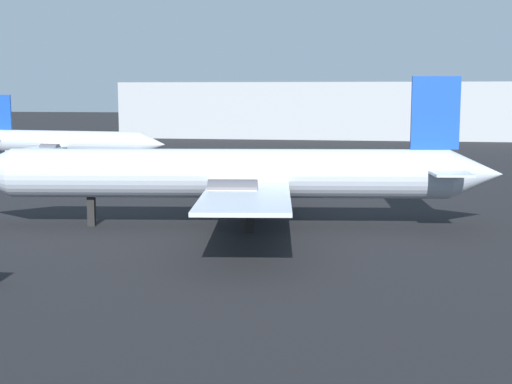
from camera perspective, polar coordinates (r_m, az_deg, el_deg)
The scene contains 3 objects.
airplane_on_taxiway at distance 46.93m, azimuth -1.74°, elevation 1.45°, with size 35.53×27.05×9.77m.
airplane_far_left at distance 89.00m, azimuth -14.77°, elevation 3.80°, with size 25.23×17.48×8.47m.
terminal_building at distance 142.31m, azimuth 9.84°, elevation 6.38°, with size 99.73×18.04×10.65m, color #999EA3.
Camera 1 is at (4.42, -6.88, 8.76)m, focal length 50.61 mm.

